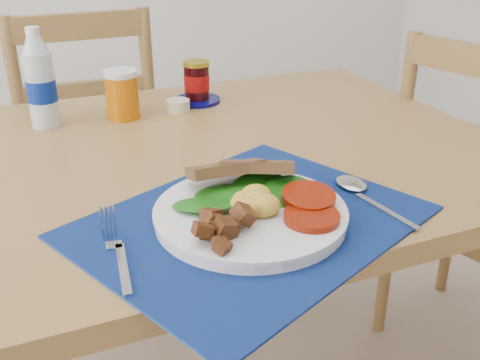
# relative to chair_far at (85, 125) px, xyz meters

# --- Properties ---
(table) EXTENTS (1.40, 0.90, 0.75)m
(table) POSITION_rel_chair_far_xyz_m (0.04, -0.73, 0.09)
(table) COLOR brown
(table) RESTS_ON ground
(chair_far) EXTENTS (0.43, 0.41, 1.14)m
(chair_far) POSITION_rel_chair_far_xyz_m (0.00, 0.00, 0.00)
(chair_far) COLOR brown
(chair_far) RESTS_ON ground
(chair_end) EXTENTS (0.49, 0.50, 1.11)m
(chair_end) POSITION_rel_chair_far_xyz_m (0.88, -0.74, -0.01)
(chair_end) COLOR brown
(chair_end) RESTS_ON ground
(placemat) EXTENTS (0.60, 0.55, 0.00)m
(placemat) POSITION_rel_chair_far_xyz_m (0.11, -1.03, 0.18)
(placemat) COLOR black
(placemat) RESTS_ON table
(breakfast_plate) EXTENTS (0.29, 0.29, 0.07)m
(breakfast_plate) POSITION_rel_chair_far_xyz_m (0.10, -1.04, 0.20)
(breakfast_plate) COLOR silver
(breakfast_plate) RESTS_ON placemat
(fork) EXTENTS (0.03, 0.17, 0.00)m
(fork) POSITION_rel_chair_far_xyz_m (-0.10, -1.05, 0.18)
(fork) COLOR #B2B5BA
(fork) RESTS_ON placemat
(spoon) EXTENTS (0.05, 0.20, 0.01)m
(spoon) POSITION_rel_chair_far_xyz_m (0.31, -1.02, 0.18)
(spoon) COLOR #B2B5BA
(spoon) RESTS_ON placemat
(water_bottle) EXTENTS (0.06, 0.06, 0.22)m
(water_bottle) POSITION_rel_chair_far_xyz_m (-0.13, -0.46, 0.27)
(water_bottle) COLOR #ADBFCC
(water_bottle) RESTS_ON table
(juice_glass) EXTENTS (0.07, 0.07, 0.10)m
(juice_glass) POSITION_rel_chair_far_xyz_m (0.03, -0.48, 0.23)
(juice_glass) COLOR #BC5B05
(juice_glass) RESTS_ON table
(ramekin) EXTENTS (0.06, 0.06, 0.03)m
(ramekin) POSITION_rel_chair_far_xyz_m (0.16, -0.48, 0.19)
(ramekin) COLOR beige
(ramekin) RESTS_ON table
(jam_on_saucer) EXTENTS (0.11, 0.11, 0.10)m
(jam_on_saucer) POSITION_rel_chair_far_xyz_m (0.23, -0.43, 0.22)
(jam_on_saucer) COLOR #050654
(jam_on_saucer) RESTS_ON table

